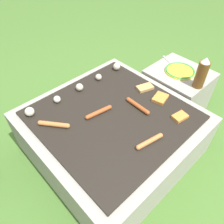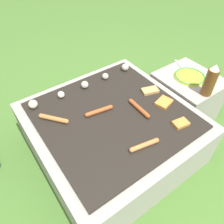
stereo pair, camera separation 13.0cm
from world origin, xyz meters
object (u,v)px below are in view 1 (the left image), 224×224
plate_colorful (180,71)px  condiment_bottle (202,73)px  fork_utensil (168,61)px  sausage_front_center (138,106)px

plate_colorful → condiment_bottle: condiment_bottle is taller
plate_colorful → fork_utensil: plate_colorful is taller
plate_colorful → fork_utensil: 0.17m
plate_colorful → condiment_bottle: size_ratio=0.99×
fork_utensil → plate_colorful: bearing=-110.3°
sausage_front_center → condiment_bottle: size_ratio=0.85×
fork_utensil → sausage_front_center: bearing=-161.3°
sausage_front_center → condiment_bottle: 0.52m
plate_colorful → condiment_bottle: (-0.06, -0.19, 0.10)m
sausage_front_center → fork_utensil: 0.64m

